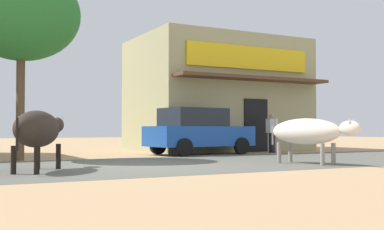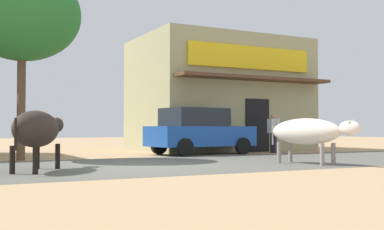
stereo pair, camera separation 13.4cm
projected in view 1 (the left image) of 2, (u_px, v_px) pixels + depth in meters
The scene contains 8 objects.
ground at pixel (139, 165), 12.18m from camera, with size 80.00×80.00×0.00m, color tan.
asphalt_road at pixel (139, 165), 12.18m from camera, with size 72.00×6.04×0.00m, color #595950.
storefront_right_club at pixel (217, 95), 21.51m from camera, with size 6.98×5.86×4.77m.
roadside_tree at pixel (21, 15), 14.13m from camera, with size 3.36×3.36×5.57m.
parked_hatchback_car at pixel (198, 131), 17.44m from camera, with size 3.97×2.21×1.64m.
cow_near_brown at pixel (39, 129), 10.45m from camera, with size 1.72×2.45×1.30m.
cow_far_dark at pixel (308, 132), 12.60m from camera, with size 1.18×2.61×1.18m.
pedestrian_by_shop at pixel (272, 130), 18.66m from camera, with size 0.42×0.61×1.50m.
Camera 1 is at (-4.54, -11.41, 0.90)m, focal length 45.84 mm.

